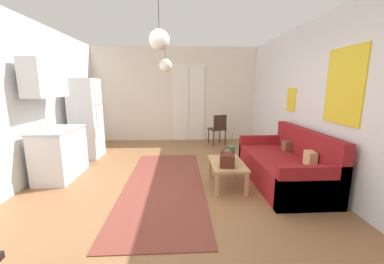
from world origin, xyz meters
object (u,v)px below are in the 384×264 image
(pendant_lamp_near, at_px, (159,40))
(handbag, at_px, (227,160))
(refrigerator, at_px, (86,119))
(pendant_lamp_far, at_px, (166,65))
(bamboo_vase, at_px, (232,153))
(couch, at_px, (286,166))
(accent_chair, at_px, (218,128))
(coffee_table, at_px, (227,166))

(pendant_lamp_near, bearing_deg, handbag, 2.95)
(refrigerator, relative_size, pendant_lamp_far, 2.20)
(pendant_lamp_far, bearing_deg, bamboo_vase, -56.71)
(couch, height_order, accent_chair, couch)
(pendant_lamp_near, bearing_deg, pendant_lamp_far, 91.16)
(couch, bearing_deg, accent_chair, 105.58)
(couch, height_order, coffee_table, couch)
(coffee_table, relative_size, pendant_lamp_near, 1.32)
(couch, height_order, refrigerator, refrigerator)
(coffee_table, height_order, accent_chair, accent_chair)
(bamboo_vase, xyz_separation_m, pendant_lamp_near, (-1.13, -0.34, 1.71))
(couch, height_order, bamboo_vase, couch)
(accent_chair, bearing_deg, couch, 88.26)
(couch, distance_m, handbag, 1.13)
(refrigerator, bearing_deg, pendant_lamp_far, 3.06)
(bamboo_vase, distance_m, handbag, 0.32)
(handbag, height_order, pendant_lamp_near, pendant_lamp_near)
(pendant_lamp_far, bearing_deg, couch, -40.53)
(accent_chair, height_order, pendant_lamp_near, pendant_lamp_near)
(couch, relative_size, refrigerator, 1.10)
(couch, xyz_separation_m, refrigerator, (-3.93, 1.70, 0.61))
(bamboo_vase, distance_m, pendant_lamp_near, 2.07)
(handbag, xyz_separation_m, refrigerator, (-2.85, 1.97, 0.39))
(handbag, bearing_deg, pendant_lamp_near, -177.05)
(couch, xyz_separation_m, bamboo_vase, (-0.94, 0.02, 0.25))
(couch, relative_size, accent_chair, 2.31)
(pendant_lamp_near, distance_m, pendant_lamp_far, 2.13)
(couch, distance_m, coffee_table, 1.04)
(pendant_lamp_far, bearing_deg, accent_chair, 31.81)
(couch, bearing_deg, handbag, -165.99)
(bamboo_vase, height_order, pendant_lamp_near, pendant_lamp_near)
(handbag, relative_size, pendant_lamp_far, 0.37)
(pendant_lamp_far, bearing_deg, handbag, -63.48)
(coffee_table, bearing_deg, couch, 5.04)
(couch, bearing_deg, pendant_lamp_near, -171.22)
(pendant_lamp_near, bearing_deg, bamboo_vase, 16.93)
(refrigerator, bearing_deg, couch, -23.47)
(handbag, height_order, accent_chair, accent_chair)
(coffee_table, bearing_deg, pendant_lamp_far, 119.51)
(handbag, xyz_separation_m, accent_chair, (0.34, 2.92, -0.02))
(refrigerator, bearing_deg, pendant_lamp_near, -47.40)
(coffee_table, relative_size, refrigerator, 0.48)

